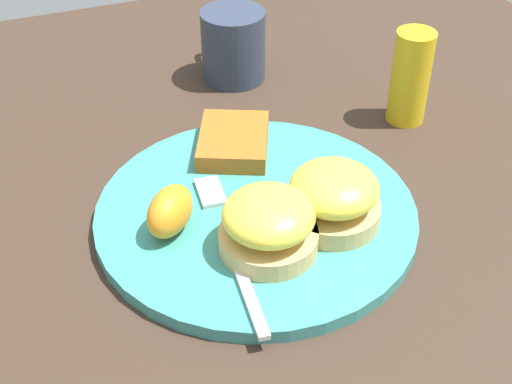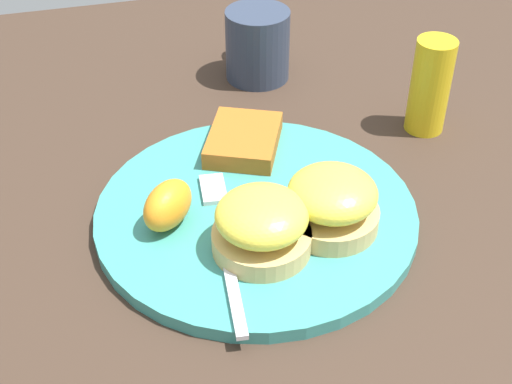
# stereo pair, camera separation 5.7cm
# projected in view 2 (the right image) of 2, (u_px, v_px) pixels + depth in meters

# --- Properties ---
(ground_plane) EXTENTS (1.10, 1.10, 0.00)m
(ground_plane) POSITION_uv_depth(u_px,v_px,m) (256.00, 219.00, 0.69)
(ground_plane) COLOR #38281E
(plate) EXTENTS (0.31, 0.31, 0.01)m
(plate) POSITION_uv_depth(u_px,v_px,m) (256.00, 214.00, 0.69)
(plate) COLOR teal
(plate) RESTS_ON ground_plane
(sandwich_benedict_left) EXTENTS (0.09, 0.09, 0.06)m
(sandwich_benedict_left) POSITION_uv_depth(u_px,v_px,m) (262.00, 225.00, 0.62)
(sandwich_benedict_left) COLOR tan
(sandwich_benedict_left) RESTS_ON plate
(sandwich_benedict_right) EXTENTS (0.09, 0.09, 0.06)m
(sandwich_benedict_right) POSITION_uv_depth(u_px,v_px,m) (332.00, 202.00, 0.65)
(sandwich_benedict_right) COLOR tan
(sandwich_benedict_right) RESTS_ON plate
(hashbrown_patty) EXTENTS (0.11, 0.10, 0.02)m
(hashbrown_patty) POSITION_uv_depth(u_px,v_px,m) (244.00, 140.00, 0.76)
(hashbrown_patty) COLOR #A3591C
(hashbrown_patty) RESTS_ON plate
(orange_wedge) EXTENTS (0.07, 0.07, 0.04)m
(orange_wedge) POSITION_uv_depth(u_px,v_px,m) (168.00, 205.00, 0.65)
(orange_wedge) COLOR orange
(orange_wedge) RESTS_ON plate
(fork) EXTENTS (0.21, 0.04, 0.00)m
(fork) POSITION_uv_depth(u_px,v_px,m) (222.00, 236.00, 0.65)
(fork) COLOR silver
(fork) RESTS_ON plate
(cup) EXTENTS (0.11, 0.08, 0.09)m
(cup) POSITION_uv_depth(u_px,v_px,m) (257.00, 44.00, 0.89)
(cup) COLOR #2D384C
(cup) RESTS_ON ground_plane
(condiment_bottle) EXTENTS (0.04, 0.04, 0.11)m
(condiment_bottle) POSITION_uv_depth(u_px,v_px,m) (430.00, 86.00, 0.79)
(condiment_bottle) COLOR gold
(condiment_bottle) RESTS_ON ground_plane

